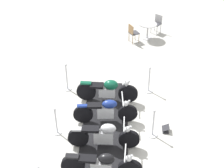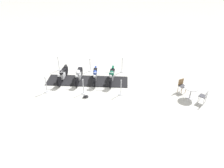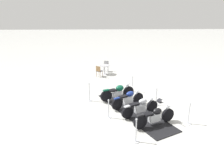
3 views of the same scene
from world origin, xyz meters
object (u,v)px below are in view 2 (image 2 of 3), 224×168
Objects in this scene: motorcycle_navy at (95,75)px; cafe_chair_near_table at (182,85)px; motorcycle_black at (62,75)px; stanchion_left_mid at (90,67)px; motorcycle_chrome at (79,75)px; cafe_chair_across_table at (204,96)px; stanchion_left_front at (59,66)px; stanchion_right_mid at (83,89)px; motorcycle_forest at (112,76)px; cafe_table at (191,90)px; info_placard at (86,96)px; stanchion_right_front at (47,87)px; stanchion_left_rear at (122,67)px; stanchion_right_rear at (121,90)px.

motorcycle_navy reaches higher than cafe_chair_near_table.
stanchion_left_mid is (0.80, 2.18, -0.11)m from motorcycle_black.
motorcycle_chrome reaches higher than cafe_chair_across_table.
motorcycle_navy is 3.36m from stanchion_left_front.
stanchion_right_mid reaches higher than motorcycle_black.
motorcycle_forest reaches higher than motorcycle_black.
cafe_chair_near_table is (-0.69, 0.44, -0.06)m from cafe_table.
motorcycle_black is 1.15m from motorcycle_chrome.
stanchion_left_front is at bearing -130.24° from motorcycle_chrome.
stanchion_left_front is (-4.37, -0.50, -0.14)m from motorcycle_forest.
stanchion_left_mid reaches higher than motorcycle_chrome.
info_placard is at bearing -59.15° from stanchion_left_mid.
cafe_table is (8.13, 4.05, 0.23)m from stanchion_right_front.
stanchion_left_rear is 4.63m from cafe_chair_near_table.
stanchion_left_mid is at bearing 155.31° from stanchion_right_rear.
stanchion_right_front is at bearing -119.75° from stanchion_left_rear.
stanchion_right_front reaches higher than motorcycle_navy.
motorcycle_forest is (2.03, 1.05, 0.03)m from motorcycle_chrome.
stanchion_right_rear reaches higher than motorcycle_forest.
motorcycle_forest is 2.41× the size of cafe_table.
stanchion_left_mid is 3.54m from info_placard.
motorcycle_chrome is 1.93× the size of stanchion_right_mid.
cafe_chair_near_table is (4.92, 3.67, 0.46)m from info_placard.
motorcycle_chrome is 1.15m from motorcycle_navy.
cafe_chair_near_table is at bearing 31.08° from stanchion_right_front.
cafe_chair_across_table is (8.94, 3.91, 0.18)m from stanchion_right_front.
motorcycle_navy is 1.75× the size of stanchion_right_rear.
motorcycle_forest is 2.30× the size of cafe_chair_across_table.
stanchion_right_mid is at bearing -62.52° from stanchion_left_mid.
stanchion_left_front is 1.30× the size of cafe_table.
cafe_chair_near_table is at bearing -11.23° from cafe_chair_across_table.
cafe_chair_across_table is at bearing 68.22° from motorcycle_navy.
motorcycle_forest is (3.05, 1.58, 0.04)m from motorcycle_black.
motorcycle_forest is 1.92× the size of stanchion_right_rear.
stanchion_right_rear is at bearing -154.69° from cafe_table.
cafe_chair_across_table reaches higher than cafe_table.
stanchion_right_rear is at bearing 27.48° from stanchion_right_front.
stanchion_right_front is at bearing -153.55° from cafe_table.
stanchion_left_mid is 1.15× the size of cafe_chair_near_table.
stanchion_left_rear is at bearing 159.60° from motorcycle_forest.
cafe_chair_across_table is (8.24, 0.07, 0.17)m from stanchion_left_mid.
stanchion_right_mid is at bearing -115.43° from cafe_chair_near_table.
motorcycle_chrome is 5.47× the size of info_placard.
stanchion_right_mid reaches higher than stanchion_left_mid.
stanchion_left_mid is at bearing 117.48° from stanchion_right_mid.
cafe_chair_near_table is (7.54, 2.83, 0.04)m from motorcycle_black.
info_placard is 0.41× the size of cafe_chair_across_table.
stanchion_right_front is (-2.95, -3.23, -0.16)m from motorcycle_forest.
motorcycle_navy is 2.19× the size of cafe_table.
stanchion_left_front is at bearing 16.15° from cafe_chair_across_table.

